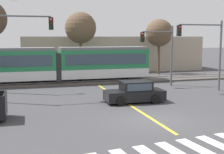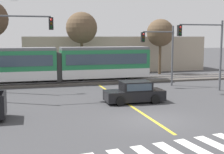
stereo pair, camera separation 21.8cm
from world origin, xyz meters
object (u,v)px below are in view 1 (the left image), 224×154
object	(u,v)px
traffic_light_mid_right	(206,44)
traffic_light_mid_left	(14,41)
light_rail_tram	(57,63)
bare_tree_west	(81,28)
traffic_light_far_right	(161,47)
sedan_crossing	(135,93)
bare_tree_east	(159,33)

from	to	relation	value
traffic_light_mid_right	traffic_light_mid_left	size ratio (longest dim) A/B	0.93
light_rail_tram	traffic_light_mid_right	size ratio (longest dim) A/B	3.08
traffic_light_mid_left	bare_tree_west	size ratio (longest dim) A/B	0.87
light_rail_tram	bare_tree_west	size ratio (longest dim) A/B	2.47
traffic_light_far_right	traffic_light_mid_left	bearing A→B (deg)	-164.86
traffic_light_mid_left	traffic_light_mid_right	bearing A→B (deg)	-0.01
traffic_light_mid_left	bare_tree_west	bearing A→B (deg)	60.74
traffic_light_mid_right	traffic_light_mid_left	world-z (taller)	traffic_light_mid_left
traffic_light_far_right	light_rail_tram	bearing A→B (deg)	155.13
traffic_light_mid_right	light_rail_tram	bearing A→B (deg)	146.29
sedan_crossing	traffic_light_far_right	xyz separation A→B (m)	(4.91, 6.27, 2.97)
sedan_crossing	traffic_light_mid_right	distance (m)	8.56
sedan_crossing	bare_tree_east	xyz separation A→B (m)	(8.71, 15.11, 4.40)
light_rail_tram	sedan_crossing	bearing A→B (deg)	-67.84
traffic_light_far_right	bare_tree_east	xyz separation A→B (m)	(3.81, 8.84, 1.43)
traffic_light_far_right	traffic_light_mid_right	size ratio (longest dim) A/B	0.94
traffic_light_mid_left	sedan_crossing	bearing A→B (deg)	-18.70
bare_tree_west	bare_tree_east	bearing A→B (deg)	-1.61
traffic_light_far_right	bare_tree_east	size ratio (longest dim) A/B	0.83
traffic_light_mid_right	bare_tree_east	size ratio (longest dim) A/B	0.88
light_rail_tram	bare_tree_east	xyz separation A→B (m)	(13.01, 4.58, 3.05)
bare_tree_east	traffic_light_far_right	bearing A→B (deg)	-113.30
light_rail_tram	traffic_light_mid_left	size ratio (longest dim) A/B	2.85
light_rail_tram	traffic_light_mid_left	world-z (taller)	traffic_light_mid_left
traffic_light_mid_right	bare_tree_west	xyz separation A→B (m)	(-8.42, 12.64, 1.61)
light_rail_tram	sedan_crossing	world-z (taller)	light_rail_tram
traffic_light_mid_right	sedan_crossing	bearing A→B (deg)	-159.63
sedan_crossing	traffic_light_far_right	bearing A→B (deg)	51.95
light_rail_tram	traffic_light_mid_right	bearing A→B (deg)	-33.71
traffic_light_far_right	bare_tree_east	world-z (taller)	bare_tree_east
sedan_crossing	bare_tree_west	bearing A→B (deg)	93.84
light_rail_tram	traffic_light_far_right	xyz separation A→B (m)	(9.20, -4.26, 1.62)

